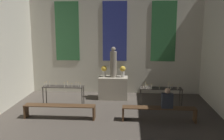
{
  "coord_description": "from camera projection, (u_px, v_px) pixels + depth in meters",
  "views": [
    {
      "loc": [
        0.68,
        0.66,
        3.17
      ],
      "look_at": [
        0.0,
        10.23,
        1.4
      ],
      "focal_mm": 40.0,
      "sensor_mm": 36.0,
      "label": 1
    }
  ],
  "objects": [
    {
      "name": "pew_back_right",
      "position": [
        159.0,
        111.0,
        8.23
      ],
      "size": [
        2.42,
        0.36,
        0.47
      ],
      "color": "#4C331E",
      "rests_on": "ground_plane"
    },
    {
      "name": "wall_back",
      "position": [
        115.0,
        41.0,
        11.34
      ],
      "size": [
        7.99,
        0.16,
        4.74
      ],
      "color": "beige",
      "rests_on": "ground_plane"
    },
    {
      "name": "candle_rack_right",
      "position": [
        161.0,
        90.0,
        9.43
      ],
      "size": [
        1.58,
        0.43,
        0.98
      ],
      "color": "#332D28",
      "rests_on": "ground_plane"
    },
    {
      "name": "statue",
      "position": [
        113.0,
        63.0,
        10.52
      ],
      "size": [
        0.28,
        0.28,
        1.29
      ],
      "color": "gray",
      "rests_on": "altar"
    },
    {
      "name": "altar",
      "position": [
        113.0,
        88.0,
        10.71
      ],
      "size": [
        1.22,
        0.68,
        0.95
      ],
      "color": "#ADA38E",
      "rests_on": "ground_plane"
    },
    {
      "name": "flower_vase_left",
      "position": [
        104.0,
        70.0,
        10.6
      ],
      "size": [
        0.24,
        0.24,
        0.48
      ],
      "color": "beige",
      "rests_on": "altar"
    },
    {
      "name": "person_seated",
      "position": [
        167.0,
        99.0,
        8.14
      ],
      "size": [
        0.36,
        0.24,
        0.66
      ],
      "color": "#282D38",
      "rests_on": "pew_back_right"
    },
    {
      "name": "flower_vase_right",
      "position": [
        123.0,
        70.0,
        10.55
      ],
      "size": [
        0.24,
        0.24,
        0.48
      ],
      "color": "beige",
      "rests_on": "altar"
    },
    {
      "name": "pew_back_left",
      "position": [
        60.0,
        108.0,
        8.46
      ],
      "size": [
        2.42,
        0.36,
        0.47
      ],
      "color": "#4C331E",
      "rests_on": "ground_plane"
    },
    {
      "name": "candle_rack_left",
      "position": [
        63.0,
        89.0,
        9.69
      ],
      "size": [
        1.58,
        0.43,
        0.99
      ],
      "color": "#332D28",
      "rests_on": "ground_plane"
    }
  ]
}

